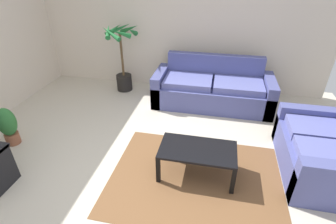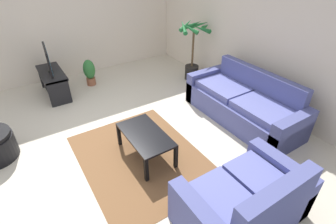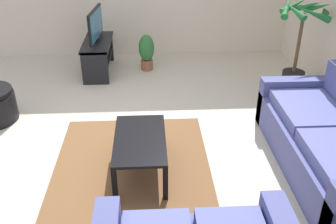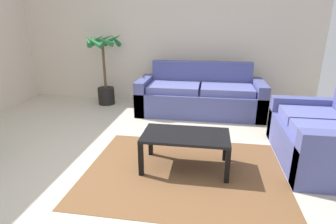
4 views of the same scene
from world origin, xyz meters
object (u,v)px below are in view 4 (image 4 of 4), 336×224
(couch_loveseat, at_px, (323,138))
(coffee_table, at_px, (186,139))
(couch_main, at_px, (200,97))
(potted_palm, at_px, (105,70))

(couch_loveseat, height_order, coffee_table, couch_loveseat)
(couch_main, relative_size, couch_loveseat, 1.56)
(couch_main, height_order, potted_palm, potted_palm)
(couch_loveseat, bearing_deg, potted_palm, 151.30)
(couch_loveseat, xyz_separation_m, potted_palm, (-3.42, 1.87, 0.39))
(coffee_table, bearing_deg, couch_main, 87.93)
(couch_main, relative_size, coffee_table, 2.30)
(couch_loveseat, distance_m, potted_palm, 3.92)
(couch_main, height_order, couch_loveseat, same)
(coffee_table, bearing_deg, couch_loveseat, 14.28)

